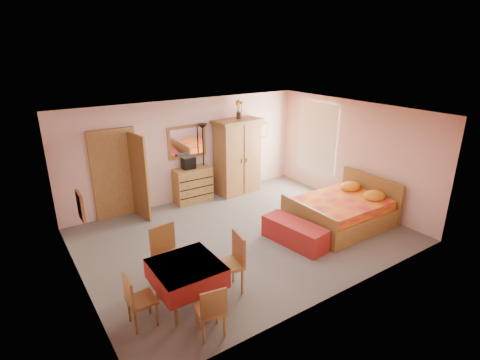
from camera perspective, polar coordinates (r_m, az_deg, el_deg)
floor at (r=8.10m, az=0.60°, el=-8.41°), size 6.50×6.50×0.00m
ceiling at (r=7.23m, az=0.68°, el=10.02°), size 6.50×6.50×0.00m
wall_back at (r=9.63m, az=-7.83°, el=4.45°), size 6.50×0.10×2.60m
wall_front at (r=5.85m, az=14.74°, el=-6.62°), size 6.50×0.10×2.60m
wall_left at (r=6.45m, az=-24.03°, el=-5.19°), size 0.10×5.00×2.60m
wall_right at (r=9.70m, az=16.71°, el=3.88°), size 0.10×5.00×2.60m
doorway at (r=9.06m, az=-18.47°, el=0.74°), size 1.06×0.12×2.15m
window at (r=10.40m, az=11.61°, el=6.24°), size 0.08×1.40×1.95m
picture_left at (r=5.75m, az=-23.15°, el=-3.71°), size 0.04×0.32×0.42m
picture_back at (r=10.75m, az=3.54°, el=7.60°), size 0.30×0.04×0.40m
chest_of_drawers at (r=9.68m, az=-7.22°, el=-0.73°), size 0.97×0.50×0.90m
wall_mirror at (r=9.54m, az=-8.09°, el=5.83°), size 1.04×0.07×0.82m
stereo at (r=9.47m, az=-7.86°, el=2.60°), size 0.33×0.24×0.30m
floor_lamp at (r=9.68m, az=-5.58°, el=2.74°), size 0.34×0.34×1.99m
wardrobe at (r=10.04m, az=-0.37°, el=3.55°), size 1.34×0.77×2.02m
sunflower_vase at (r=9.86m, az=-0.15°, el=10.71°), size 0.21×0.21×0.49m
bed at (r=8.66m, az=15.09°, el=-3.58°), size 2.13×1.67×0.98m
bench at (r=7.77m, az=8.29°, el=-8.00°), size 0.71×1.45×0.46m
dining_table at (r=6.05m, az=-8.08°, el=-15.46°), size 0.99×0.99×0.72m
chair_south at (r=5.48m, az=-4.59°, el=-18.99°), size 0.43×0.43×0.82m
chair_north at (r=6.48m, az=-10.62°, el=-11.42°), size 0.52×0.52×1.02m
chair_west at (r=5.78m, az=-14.76°, el=-17.20°), size 0.39×0.39×0.84m
chair_east at (r=6.21m, az=-1.97°, el=-12.69°), size 0.52×0.52×1.00m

